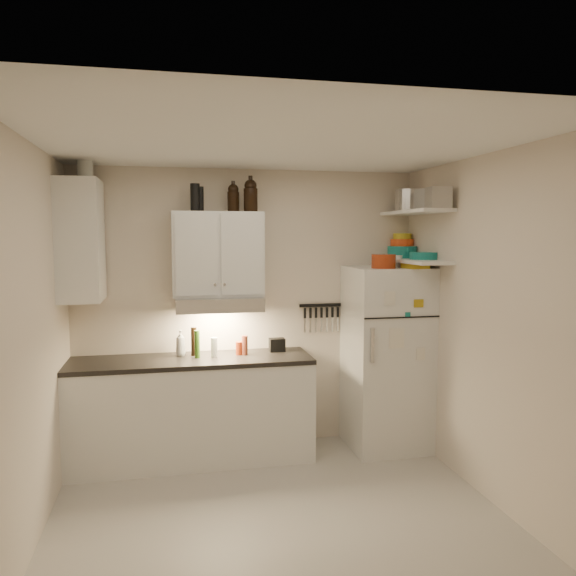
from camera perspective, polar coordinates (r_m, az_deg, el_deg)
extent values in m
cube|color=#B6B1A8|center=(4.27, -0.79, -22.60)|extent=(3.20, 3.00, 0.02)
cube|color=white|center=(3.82, -0.84, 14.68)|extent=(3.20, 3.00, 0.02)
cube|color=beige|center=(5.30, -4.04, -2.14)|extent=(3.20, 0.02, 2.60)
cube|color=beige|center=(3.86, -25.08, -5.48)|extent=(0.02, 3.00, 2.60)
cube|color=beige|center=(4.44, 20.08, -3.94)|extent=(0.02, 3.00, 2.60)
cube|color=white|center=(5.14, -9.69, -12.28)|extent=(2.10, 0.60, 0.88)
cube|color=black|center=(5.02, -9.77, -7.27)|extent=(2.10, 0.62, 0.04)
cube|color=white|center=(5.05, -7.17, 3.44)|extent=(0.80, 0.33, 0.75)
cube|color=white|center=(4.94, -20.31, 4.55)|extent=(0.33, 0.55, 1.00)
cube|color=silver|center=(5.02, -7.05, -1.55)|extent=(0.76, 0.46, 0.12)
cube|color=white|center=(5.37, 9.96, -6.98)|extent=(0.70, 0.68, 1.70)
cube|color=white|center=(5.21, 12.83, 7.53)|extent=(0.30, 0.95, 0.03)
cube|color=white|center=(5.21, 12.73, 2.69)|extent=(0.30, 0.95, 0.03)
cube|color=black|center=(5.42, 3.35, -1.76)|extent=(0.42, 0.02, 0.03)
cylinder|color=maroon|center=(5.06, 9.68, 2.69)|extent=(0.26, 0.26, 0.12)
cube|color=#B08F16|center=(5.10, 12.79, 2.36)|extent=(0.19, 0.23, 0.07)
cylinder|color=silver|center=(5.28, 11.18, 2.69)|extent=(0.07, 0.07, 0.11)
cylinder|color=silver|center=(5.49, 12.28, 8.66)|extent=(0.33, 0.33, 0.21)
cube|color=#AAAAAD|center=(5.09, 14.00, 8.73)|extent=(0.23, 0.22, 0.18)
cube|color=#AAAAAD|center=(4.86, 15.04, 8.85)|extent=(0.19, 0.19, 0.18)
cylinder|color=#167C75|center=(5.52, 11.51, 3.60)|extent=(0.28, 0.28, 0.11)
cylinder|color=#F74917|center=(5.59, 11.52, 4.54)|extent=(0.22, 0.22, 0.07)
cylinder|color=gold|center=(5.59, 11.53, 5.18)|extent=(0.18, 0.18, 0.06)
cylinder|color=#167C75|center=(5.21, 13.67, 3.20)|extent=(0.35, 0.35, 0.07)
cylinder|color=black|center=(5.03, -8.99, 8.91)|extent=(0.09, 0.09, 0.22)
cylinder|color=black|center=(4.99, -9.42, 9.06)|extent=(0.11, 0.11, 0.24)
cylinder|color=silver|center=(4.96, -19.93, 11.34)|extent=(0.16, 0.16, 0.17)
imported|color=white|center=(5.11, -10.86, -5.36)|extent=(0.11, 0.11, 0.26)
cylinder|color=brown|center=(5.08, -4.42, -5.82)|extent=(0.06, 0.06, 0.17)
cylinder|color=#376719|center=(5.00, -9.20, -5.66)|extent=(0.06, 0.06, 0.24)
cylinder|color=black|center=(5.10, -9.54, -5.37)|extent=(0.06, 0.06, 0.26)
cylinder|color=silver|center=(5.02, -7.51, -5.99)|extent=(0.07, 0.07, 0.17)
cylinder|color=maroon|center=(5.09, -5.01, -6.12)|extent=(0.06, 0.06, 0.12)
cube|color=black|center=(5.22, -1.12, -5.79)|extent=(0.14, 0.10, 0.12)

